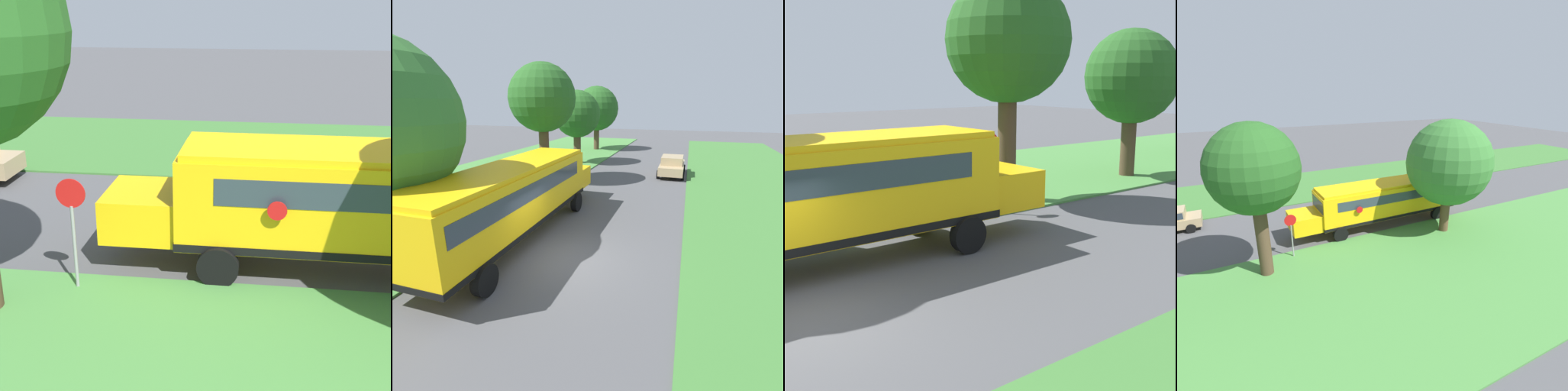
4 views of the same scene
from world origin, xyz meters
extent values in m
plane|color=#4C4C4F|center=(0.00, 0.00, 0.00)|extent=(120.00, 120.00, 0.00)
cube|color=yellow|center=(-2.76, 0.90, 1.90)|extent=(2.50, 10.50, 2.20)
cube|color=yellow|center=(-2.76, 7.10, 1.35)|extent=(2.20, 1.90, 1.10)
cube|color=yellow|center=(-2.76, 0.90, 3.08)|extent=(2.35, 10.29, 0.16)
cube|color=black|center=(-2.76, 0.90, 0.92)|extent=(2.54, 10.54, 0.20)
cube|color=#2D3842|center=(-2.76, 0.60, 2.36)|extent=(2.53, 9.24, 0.64)
cube|color=#2D3842|center=(-2.76, 6.10, 2.36)|extent=(2.25, 0.12, 0.80)
cylinder|color=red|center=(-4.19, 3.79, 2.05)|extent=(0.03, 0.44, 0.44)
cylinder|color=black|center=(-4.01, 5.10, 0.50)|extent=(0.30, 1.00, 1.00)
cylinder|color=black|center=(-1.51, 5.10, 0.50)|extent=(0.30, 1.00, 1.00)
cylinder|color=black|center=(-4.01, -2.78, 0.50)|extent=(0.30, 1.00, 1.00)
cylinder|color=black|center=(-1.51, -2.78, 0.50)|extent=(0.30, 1.00, 1.00)
cube|color=tan|center=(2.80, 15.43, 0.64)|extent=(1.80, 4.40, 0.64)
cube|color=tan|center=(2.80, 15.28, 1.26)|extent=(1.60, 2.20, 0.60)
cube|color=#2D3842|center=(2.80, 15.28, 1.28)|extent=(1.62, 2.02, 0.45)
cylinder|color=black|center=(1.90, 16.92, 0.32)|extent=(0.22, 0.64, 0.64)
cylinder|color=black|center=(3.70, 16.92, 0.32)|extent=(0.22, 0.64, 0.64)
cylinder|color=black|center=(1.90, 13.93, 0.32)|extent=(0.22, 0.64, 0.64)
cylinder|color=black|center=(3.70, 13.93, 0.32)|extent=(0.22, 0.64, 0.64)
cylinder|color=brown|center=(-5.84, -1.93, 1.40)|extent=(0.63, 0.63, 2.81)
cylinder|color=#4C3826|center=(-5.70, 10.03, 2.09)|extent=(0.69, 0.69, 4.19)
sphere|color=#23561E|center=(-5.70, 10.03, 5.88)|extent=(4.52, 4.52, 4.52)
sphere|color=#23561E|center=(-5.44, 10.08, 6.24)|extent=(2.61, 2.61, 2.61)
cylinder|color=#4C3826|center=(-6.07, 17.78, 1.50)|extent=(0.68, 0.68, 3.00)
sphere|color=#23561E|center=(-6.07, 17.78, 4.60)|extent=(4.25, 4.25, 4.25)
sphere|color=#23561E|center=(-6.74, 18.28, 5.15)|extent=(2.71, 2.71, 2.71)
cylinder|color=#4C3826|center=(-6.97, 27.13, 1.50)|extent=(0.65, 0.65, 2.99)
sphere|color=#23561E|center=(-6.97, 27.13, 4.94)|extent=(5.20, 5.20, 5.20)
sphere|color=#23561E|center=(-7.68, 26.63, 4.99)|extent=(3.30, 3.30, 3.30)
cylinder|color=gray|center=(-4.60, 8.35, 1.05)|extent=(0.08, 0.08, 2.10)
cylinder|color=red|center=(-4.60, 8.35, 2.40)|extent=(0.03, 0.68, 0.68)
camera|label=1|loc=(-15.47, 4.14, 6.47)|focal=50.00mm
camera|label=2|loc=(3.86, -9.35, 5.51)|focal=28.00mm
camera|label=3|loc=(9.54, -3.12, 4.54)|focal=50.00mm
camera|label=4|loc=(-20.96, 11.40, 9.56)|focal=28.00mm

